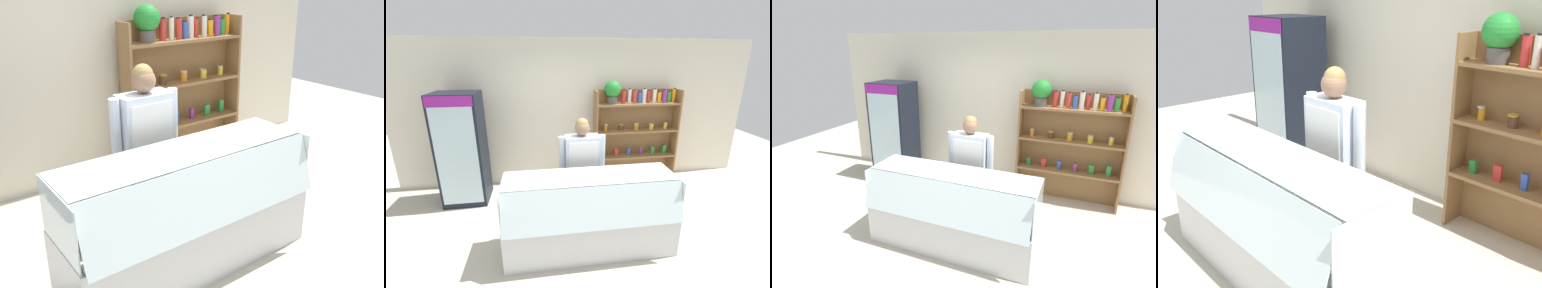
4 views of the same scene
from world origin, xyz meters
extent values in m
plane|color=beige|center=(0.00, 0.00, 0.00)|extent=(12.00, 12.00, 0.00)
cube|color=silver|center=(0.00, 2.07, 1.35)|extent=(6.80, 0.10, 2.70)
cube|color=olive|center=(1.05, 1.87, 0.90)|extent=(1.60, 0.02, 1.81)
cube|color=olive|center=(0.27, 1.73, 0.90)|extent=(0.03, 0.28, 1.81)
cube|color=olive|center=(1.84, 1.73, 0.90)|extent=(0.03, 0.28, 1.81)
cube|color=olive|center=(1.05, 1.73, 0.54)|extent=(1.54, 0.28, 0.04)
cube|color=olive|center=(1.05, 1.73, 1.05)|extent=(1.54, 0.28, 0.04)
cube|color=olive|center=(1.05, 1.73, 1.55)|extent=(1.54, 0.28, 0.04)
cylinder|color=#4C4742|center=(0.56, 1.73, 1.64)|extent=(0.19, 0.19, 0.13)
sphere|color=#21802D|center=(0.56, 1.73, 1.83)|extent=(0.30, 0.30, 0.30)
cylinder|color=red|center=(0.78, 1.76, 1.69)|extent=(0.08, 0.08, 0.24)
cylinder|color=black|center=(0.78, 1.73, 1.82)|extent=(0.05, 0.05, 0.02)
cylinder|color=silver|center=(0.88, 1.73, 1.70)|extent=(0.06, 0.06, 0.25)
cylinder|color=black|center=(0.88, 1.73, 1.83)|extent=(0.04, 0.04, 0.02)
cylinder|color=red|center=(0.98, 1.71, 1.69)|extent=(0.07, 0.07, 0.23)
cylinder|color=black|center=(0.98, 1.73, 1.81)|extent=(0.04, 0.04, 0.02)
cylinder|color=#3356B2|center=(1.07, 1.72, 1.67)|extent=(0.07, 0.07, 0.19)
cylinder|color=black|center=(1.07, 1.73, 1.77)|extent=(0.05, 0.05, 0.02)
cylinder|color=silver|center=(1.16, 1.74, 1.70)|extent=(0.08, 0.08, 0.25)
cylinder|color=black|center=(1.16, 1.73, 1.83)|extent=(0.05, 0.05, 0.02)
cylinder|color=red|center=(1.25, 1.75, 1.68)|extent=(0.06, 0.06, 0.22)
cylinder|color=black|center=(1.25, 1.73, 1.80)|extent=(0.04, 0.04, 0.02)
cylinder|color=silver|center=(1.35, 1.72, 1.69)|extent=(0.07, 0.07, 0.24)
cylinder|color=black|center=(1.35, 1.73, 1.82)|extent=(0.04, 0.04, 0.02)
cylinder|color=orange|center=(1.45, 1.71, 1.67)|extent=(0.06, 0.06, 0.19)
cylinder|color=black|center=(1.45, 1.73, 1.77)|extent=(0.04, 0.04, 0.02)
cylinder|color=purple|center=(1.55, 1.71, 1.69)|extent=(0.07, 0.07, 0.23)
cylinder|color=black|center=(1.55, 1.73, 1.81)|extent=(0.05, 0.05, 0.02)
cylinder|color=#2D8C38|center=(1.63, 1.72, 1.67)|extent=(0.08, 0.08, 0.19)
cylinder|color=black|center=(1.63, 1.73, 1.77)|extent=(0.05, 0.05, 0.02)
cylinder|color=orange|center=(1.74, 1.75, 1.69)|extent=(0.06, 0.06, 0.25)
cylinder|color=black|center=(1.74, 1.73, 1.83)|extent=(0.04, 0.04, 0.02)
cylinder|color=orange|center=(0.46, 1.75, 1.12)|extent=(0.06, 0.06, 0.11)
cylinder|color=silver|center=(0.46, 1.73, 1.19)|extent=(0.07, 0.07, 0.01)
cylinder|color=brown|center=(0.76, 1.75, 1.12)|extent=(0.09, 0.09, 0.10)
cylinder|color=gold|center=(0.76, 1.73, 1.17)|extent=(0.09, 0.09, 0.01)
cylinder|color=orange|center=(1.05, 1.73, 1.12)|extent=(0.09, 0.09, 0.11)
cylinder|color=silver|center=(1.05, 1.73, 1.19)|extent=(0.09, 0.09, 0.01)
cylinder|color=yellow|center=(1.35, 1.72, 1.12)|extent=(0.08, 0.08, 0.10)
cylinder|color=silver|center=(1.35, 1.73, 1.17)|extent=(0.08, 0.08, 0.01)
cylinder|color=yellow|center=(1.64, 1.73, 1.12)|extent=(0.07, 0.07, 0.10)
cylinder|color=silver|center=(1.64, 1.73, 1.18)|extent=(0.07, 0.07, 0.01)
cube|color=#2D8C38|center=(0.45, 1.73, 0.62)|extent=(0.07, 0.05, 0.13)
cube|color=red|center=(0.69, 1.73, 0.63)|extent=(0.08, 0.04, 0.15)
cube|color=#3356B2|center=(0.93, 1.73, 0.63)|extent=(0.06, 0.04, 0.15)
cube|color=purple|center=(1.18, 1.73, 0.63)|extent=(0.05, 0.04, 0.14)
cube|color=#2D8C38|center=(1.42, 1.73, 0.63)|extent=(0.07, 0.04, 0.14)
cube|color=#2D8C38|center=(1.66, 1.73, 0.64)|extent=(0.07, 0.04, 0.17)
cube|color=silver|center=(-0.17, -0.01, 0.28)|extent=(2.11, 0.68, 0.55)
cube|color=white|center=(-0.17, -0.01, 0.57)|extent=(2.05, 0.62, 0.03)
cube|color=silver|center=(-0.17, -0.33, 0.78)|extent=(2.07, 0.16, 0.47)
cube|color=silver|center=(-0.17, 0.04, 1.00)|extent=(2.07, 0.52, 0.01)
cube|color=silver|center=(-1.21, -0.01, 0.78)|extent=(0.01, 0.64, 0.45)
cube|color=silver|center=(0.87, -0.01, 0.78)|extent=(0.01, 0.64, 0.45)
cube|color=tan|center=(-1.04, 0.07, 0.61)|extent=(0.16, 0.12, 0.05)
cube|color=white|center=(-1.04, -0.13, 0.61)|extent=(0.05, 0.03, 0.02)
cube|color=tan|center=(-0.79, 0.07, 0.61)|extent=(0.16, 0.12, 0.05)
cube|color=white|center=(-0.79, -0.13, 0.61)|extent=(0.05, 0.03, 0.02)
cube|color=tan|center=(-0.54, 0.07, 0.61)|extent=(0.16, 0.12, 0.05)
cube|color=white|center=(-0.54, -0.13, 0.61)|extent=(0.05, 0.03, 0.02)
cube|color=tan|center=(-0.29, 0.07, 0.61)|extent=(0.16, 0.11, 0.06)
cube|color=white|center=(-0.29, -0.13, 0.61)|extent=(0.05, 0.03, 0.02)
cube|color=tan|center=(-0.04, 0.07, 0.61)|extent=(0.16, 0.11, 0.05)
cube|color=white|center=(-0.04, -0.13, 0.61)|extent=(0.05, 0.03, 0.02)
cube|color=tan|center=(0.20, 0.07, 0.61)|extent=(0.16, 0.12, 0.04)
cube|color=white|center=(0.20, -0.13, 0.61)|extent=(0.05, 0.03, 0.02)
cube|color=tan|center=(0.45, 0.07, 0.61)|extent=(0.17, 0.14, 0.06)
cube|color=white|center=(0.45, -0.13, 0.61)|extent=(0.05, 0.03, 0.02)
cube|color=tan|center=(0.70, 0.07, 0.61)|extent=(0.16, 0.11, 0.05)
cube|color=white|center=(0.70, -0.13, 0.61)|extent=(0.05, 0.03, 0.02)
cylinder|color=#A35B4C|center=(-1.04, -0.11, 0.66)|extent=(0.20, 0.17, 0.14)
cylinder|color=#C1706B|center=(-0.82, -0.11, 0.64)|extent=(0.20, 0.13, 0.11)
cylinder|color=white|center=(0.36, -0.09, 0.69)|extent=(0.07, 0.07, 0.20)
cylinder|color=white|center=(0.46, -0.09, 0.69)|extent=(0.07, 0.07, 0.21)
cylinder|color=#2D2D38|center=(-0.28, 0.60, 0.37)|extent=(0.13, 0.13, 0.73)
cylinder|color=#2D2D38|center=(-0.07, 0.60, 0.37)|extent=(0.13, 0.13, 0.73)
cube|color=silver|center=(-0.17, 0.60, 1.04)|extent=(0.47, 0.24, 0.61)
cube|color=white|center=(-0.17, 0.48, 0.71)|extent=(0.40, 0.01, 1.13)
cylinder|color=silver|center=(-0.46, 0.60, 1.07)|extent=(0.09, 0.09, 0.55)
cylinder|color=silver|center=(0.11, 0.60, 1.07)|extent=(0.09, 0.09, 0.55)
sphere|color=#8C664C|center=(-0.17, 0.60, 1.45)|extent=(0.21, 0.21, 0.21)
sphere|color=#997A47|center=(-0.17, 0.61, 1.50)|extent=(0.18, 0.18, 0.18)
camera|label=1|loc=(-1.94, -2.44, 2.26)|focal=40.00mm
camera|label=2|loc=(-0.73, -2.73, 2.37)|focal=24.00mm
camera|label=3|loc=(1.23, -3.01, 2.49)|focal=28.00mm
camera|label=4|loc=(2.31, -1.54, 2.14)|focal=40.00mm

